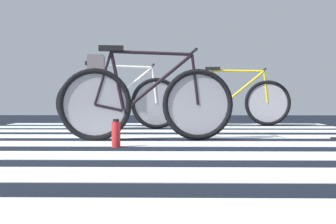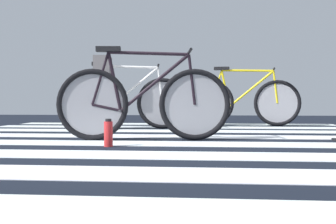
{
  "view_description": "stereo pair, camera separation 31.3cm",
  "coord_description": "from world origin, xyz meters",
  "px_view_note": "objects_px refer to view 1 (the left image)",
  "views": [
    {
      "loc": [
        0.14,
        -3.75,
        0.42
      ],
      "look_at": [
        0.07,
        0.71,
        0.29
      ],
      "focal_mm": 42.97,
      "sensor_mm": 36.0,
      "label": 1
    },
    {
      "loc": [
        0.45,
        -3.75,
        0.42
      ],
      "look_at": [
        0.07,
        0.71,
        0.29
      ],
      "focal_mm": 42.97,
      "sensor_mm": 36.0,
      "label": 2
    }
  ],
  "objects_px": {
    "bicycle_1_of_3": "(147,102)",
    "bicycle_3_of_3": "(235,101)",
    "cyclist_2_of_3": "(97,82)",
    "water_bottle": "(116,134)",
    "bicycle_2_of_3": "(120,101)"
  },
  "relations": [
    {
      "from": "bicycle_1_of_3",
      "to": "bicycle_3_of_3",
      "type": "relative_size",
      "value": 1.0
    },
    {
      "from": "cyclist_2_of_3",
      "to": "bicycle_2_of_3",
      "type": "bearing_deg",
      "value": 0.0
    },
    {
      "from": "water_bottle",
      "to": "bicycle_2_of_3",
      "type": "bearing_deg",
      "value": 96.95
    },
    {
      "from": "bicycle_1_of_3",
      "to": "bicycle_3_of_3",
      "type": "bearing_deg",
      "value": 56.78
    },
    {
      "from": "bicycle_3_of_3",
      "to": "water_bottle",
      "type": "height_order",
      "value": "bicycle_3_of_3"
    },
    {
      "from": "bicycle_2_of_3",
      "to": "bicycle_3_of_3",
      "type": "bearing_deg",
      "value": 18.75
    },
    {
      "from": "bicycle_2_of_3",
      "to": "water_bottle",
      "type": "distance_m",
      "value": 2.18
    },
    {
      "from": "bicycle_2_of_3",
      "to": "bicycle_3_of_3",
      "type": "xyz_separation_m",
      "value": [
        1.72,
        0.85,
        0.0
      ]
    },
    {
      "from": "bicycle_1_of_3",
      "to": "water_bottle",
      "type": "xyz_separation_m",
      "value": [
        -0.22,
        -0.56,
        -0.27
      ]
    },
    {
      "from": "cyclist_2_of_3",
      "to": "water_bottle",
      "type": "bearing_deg",
      "value": -82.54
    },
    {
      "from": "cyclist_2_of_3",
      "to": "water_bottle",
      "type": "relative_size",
      "value": 4.19
    },
    {
      "from": "bicycle_1_of_3",
      "to": "bicycle_3_of_3",
      "type": "distance_m",
      "value": 2.74
    },
    {
      "from": "bicycle_2_of_3",
      "to": "water_bottle",
      "type": "xyz_separation_m",
      "value": [
        0.26,
        -2.15,
        -0.27
      ]
    },
    {
      "from": "bicycle_1_of_3",
      "to": "cyclist_2_of_3",
      "type": "bearing_deg",
      "value": 110.72
    },
    {
      "from": "bicycle_3_of_3",
      "to": "cyclist_2_of_3",
      "type": "bearing_deg",
      "value": -148.88
    }
  ]
}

